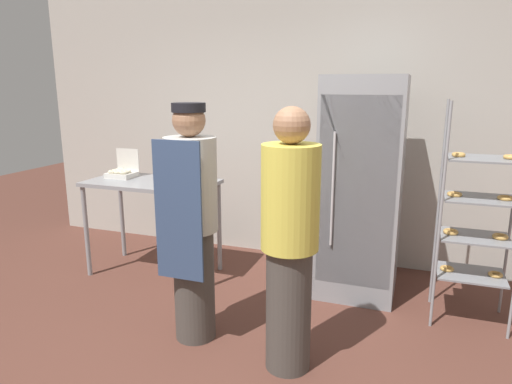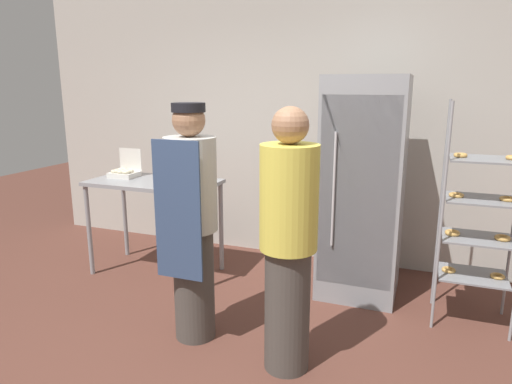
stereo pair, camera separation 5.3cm
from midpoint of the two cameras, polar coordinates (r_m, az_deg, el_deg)
name	(u,v)px [view 1 (the left image)]	position (r m, az deg, el deg)	size (l,w,h in m)	color
ground_plane	(214,382)	(3.13, -5.83, -22.51)	(14.00, 14.00, 0.00)	brown
back_wall	(309,115)	(4.81, 6.29, 9.50)	(6.40, 0.12, 3.03)	#B7B2A8
refrigerator	(361,188)	(4.05, 12.64, 0.49)	(0.67, 0.72, 1.90)	gray
baking_rack	(477,218)	(3.84, 25.55, -2.90)	(0.56, 0.45, 1.72)	#93969B
prep_counter	(152,192)	(4.49, -13.22, -0.01)	(1.23, 0.64, 0.93)	gray
donut_box	(122,172)	(4.72, -16.75, 2.36)	(0.26, 0.23, 0.27)	silver
blender_pitcher	(172,169)	(4.32, -10.86, 2.87)	(0.12, 0.12, 0.30)	#99999E
person_baker	(192,222)	(3.24, -8.49, -3.68)	(0.36, 0.38, 1.71)	#47423D
person_customer	(290,242)	(2.86, 3.69, -6.24)	(0.36, 0.36, 1.70)	#47423D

